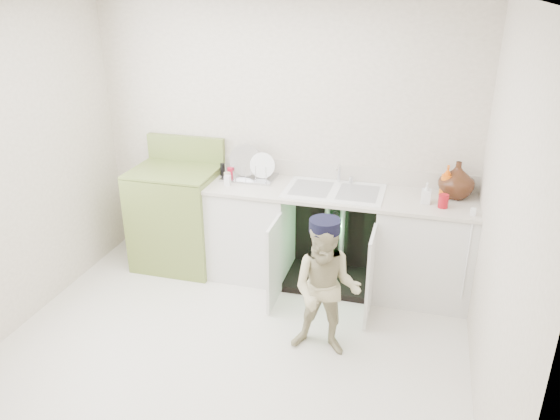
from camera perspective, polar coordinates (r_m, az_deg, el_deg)
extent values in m
plane|color=beige|center=(4.29, -5.23, -14.37)|extent=(3.50, 3.50, 0.00)
cube|color=beige|center=(5.02, 0.22, 7.51)|extent=(3.50, 2.50, 0.02)
cube|color=beige|center=(2.49, -18.53, -11.33)|extent=(3.50, 2.50, 0.02)
cube|color=beige|center=(4.57, -26.90, 3.34)|extent=(2.50, 3.00, 0.02)
cube|color=beige|center=(3.48, 22.12, -1.67)|extent=(2.50, 3.00, 0.02)
cube|color=white|center=(5.11, -3.38, -2.09)|extent=(0.80, 0.60, 0.86)
cube|color=white|center=(4.88, 14.78, -4.16)|extent=(0.80, 0.60, 0.86)
cube|color=black|center=(5.17, 6.02, -1.85)|extent=(0.80, 0.06, 0.86)
cube|color=black|center=(5.12, 5.31, -7.15)|extent=(0.80, 0.60, 0.06)
cylinder|color=gray|center=(5.02, 4.91, -2.35)|extent=(0.05, 0.05, 0.70)
cylinder|color=gray|center=(5.00, 6.49, -2.53)|extent=(0.05, 0.05, 0.70)
cylinder|color=gray|center=(4.89, 5.67, -0.89)|extent=(0.07, 0.18, 0.07)
cube|color=white|center=(4.59, -0.61, -5.58)|extent=(0.03, 0.40, 0.76)
cube|color=white|center=(4.46, 9.39, -6.83)|extent=(0.02, 0.40, 0.76)
cube|color=beige|center=(4.74, 5.69, 1.79)|extent=(2.44, 0.64, 0.03)
cube|color=beige|center=(4.98, 6.32, 3.93)|extent=(2.44, 0.02, 0.15)
cube|color=white|center=(4.74, 5.69, 1.90)|extent=(0.85, 0.55, 0.02)
cube|color=gray|center=(4.77, 3.28, 2.26)|extent=(0.34, 0.40, 0.01)
cube|color=gray|center=(4.71, 8.15, 1.76)|extent=(0.34, 0.40, 0.01)
cylinder|color=silver|center=(4.91, 6.19, 3.83)|extent=(0.03, 0.03, 0.17)
cylinder|color=silver|center=(4.83, 6.11, 4.44)|extent=(0.02, 0.14, 0.02)
cylinder|color=silver|center=(4.91, 7.43, 3.16)|extent=(0.04, 0.04, 0.06)
cylinder|color=white|center=(4.57, 18.96, -4.99)|extent=(0.01, 0.01, 0.70)
cube|color=white|center=(4.49, 19.54, -0.17)|extent=(0.04, 0.02, 0.06)
cube|color=silver|center=(5.03, -3.23, 3.45)|extent=(0.48, 0.32, 0.02)
cylinder|color=silver|center=(5.03, -3.64, 4.48)|extent=(0.30, 0.11, 0.29)
cylinder|color=white|center=(4.97, -1.85, 4.13)|extent=(0.23, 0.06, 0.23)
cylinder|color=silver|center=(4.98, -5.72, 4.13)|extent=(0.01, 0.01, 0.14)
cylinder|color=silver|center=(4.94, -4.68, 4.04)|extent=(0.01, 0.01, 0.14)
cylinder|color=silver|center=(4.91, -3.62, 3.94)|extent=(0.01, 0.01, 0.14)
cylinder|color=silver|center=(4.89, -2.55, 3.85)|extent=(0.01, 0.01, 0.14)
cylinder|color=silver|center=(4.86, -1.48, 3.75)|extent=(0.01, 0.01, 0.14)
imported|color=#4C3215|center=(4.77, 17.99, 3.03)|extent=(0.30, 0.30, 0.31)
imported|color=#E65E0C|center=(4.73, 17.01, 2.82)|extent=(0.11, 0.11, 0.28)
imported|color=silver|center=(4.60, 15.04, 1.71)|extent=(0.08, 0.08, 0.17)
cylinder|color=#A20D18|center=(4.56, 16.69, 0.90)|extent=(0.08, 0.08, 0.11)
cylinder|color=#B80F28|center=(5.04, -5.24, 3.89)|extent=(0.05, 0.05, 0.10)
cylinder|color=#B8B487|center=(4.97, -5.53, 3.48)|extent=(0.06, 0.06, 0.08)
cylinder|color=black|center=(5.10, -6.02, 4.22)|extent=(0.04, 0.04, 0.12)
cube|color=white|center=(4.87, -5.50, 3.11)|extent=(0.05, 0.05, 0.09)
cube|color=olive|center=(5.32, -10.63, -0.90)|extent=(0.78, 0.65, 0.94)
cube|color=olive|center=(5.14, -11.03, 4.06)|extent=(0.78, 0.65, 0.02)
cube|color=olive|center=(5.34, -9.81, 6.35)|extent=(0.78, 0.06, 0.25)
cylinder|color=black|center=(5.10, -13.78, 3.57)|extent=(0.17, 0.17, 0.02)
cylinder|color=silver|center=(5.09, -13.79, 3.70)|extent=(0.21, 0.21, 0.01)
cylinder|color=black|center=(5.36, -12.17, 4.71)|extent=(0.17, 0.17, 0.02)
cylinder|color=silver|center=(5.36, -12.18, 4.83)|extent=(0.21, 0.21, 0.01)
cylinder|color=black|center=(4.92, -9.78, 3.22)|extent=(0.17, 0.17, 0.02)
cylinder|color=silver|center=(4.92, -9.79, 3.35)|extent=(0.21, 0.21, 0.01)
cylinder|color=black|center=(5.20, -8.32, 4.40)|extent=(0.17, 0.17, 0.02)
cylinder|color=silver|center=(5.19, -8.33, 4.53)|extent=(0.21, 0.21, 0.01)
imported|color=#C0B68A|center=(3.99, 4.83, -8.31)|extent=(0.52, 0.40, 1.06)
cylinder|color=black|center=(3.76, 5.09, -1.81)|extent=(0.22, 0.22, 0.09)
cube|color=black|center=(3.86, 5.34, -1.67)|extent=(0.17, 0.09, 0.01)
cube|color=black|center=(4.50, 5.22, -1.74)|extent=(0.07, 0.01, 0.14)
cube|color=#26F23F|center=(4.49, 5.20, -1.78)|extent=(0.06, 0.00, 0.12)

